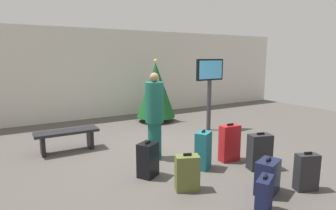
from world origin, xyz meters
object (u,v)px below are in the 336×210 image
object	(u,v)px
flight_info_kiosk	(210,80)
suitcase_4	(148,160)
suitcase_1	(306,172)
suitcase_3	(260,152)
suitcase_5	(264,196)
suitcase_2	(268,177)
suitcase_6	(203,150)
waiting_bench	(67,136)
holiday_tree	(156,90)
traveller_0	(154,114)
suitcase_7	(229,143)
suitcase_0	(187,173)

from	to	relation	value
flight_info_kiosk	suitcase_4	world-z (taller)	flight_info_kiosk
suitcase_1	suitcase_4	size ratio (longest dim) A/B	0.97
suitcase_3	suitcase_5	world-z (taller)	suitcase_3
suitcase_4	suitcase_5	distance (m)	2.03
suitcase_1	suitcase_2	size ratio (longest dim) A/B	1.11
suitcase_2	suitcase_4	world-z (taller)	suitcase_4
suitcase_2	suitcase_6	xyz separation A→B (m)	(-0.26, 1.28, 0.09)
waiting_bench	suitcase_6	size ratio (longest dim) A/B	1.81
suitcase_3	holiday_tree	bearing A→B (deg)	87.57
waiting_bench	traveller_0	xyz separation A→B (m)	(1.48, -1.37, 0.58)
holiday_tree	suitcase_7	bearing A→B (deg)	-95.54
flight_info_kiosk	traveller_0	size ratio (longest dim) A/B	1.14
holiday_tree	suitcase_6	distance (m)	4.15
traveller_0	suitcase_2	bearing A→B (deg)	-70.15
suitcase_6	suitcase_7	distance (m)	0.71
flight_info_kiosk	suitcase_1	world-z (taller)	flight_info_kiosk
suitcase_0	suitcase_3	world-z (taller)	suitcase_3
suitcase_2	traveller_0	bearing A→B (deg)	109.85
waiting_bench	suitcase_0	xyz separation A→B (m)	(1.27, -2.87, -0.07)
suitcase_1	suitcase_3	xyz separation A→B (m)	(0.02, 0.96, 0.04)
traveller_0	suitcase_1	distance (m)	2.90
waiting_bench	suitcase_6	world-z (taller)	suitcase_6
suitcase_7	suitcase_2	bearing A→B (deg)	-108.46
suitcase_1	suitcase_5	size ratio (longest dim) A/B	1.15
flight_info_kiosk	suitcase_3	xyz separation A→B (m)	(-0.97, -2.73, -1.10)
traveller_0	suitcase_6	world-z (taller)	traveller_0
suitcase_0	suitcase_3	bearing A→B (deg)	0.37
suitcase_0	suitcase_5	xyz separation A→B (m)	(0.50, -1.09, -0.03)
holiday_tree	suitcase_2	size ratio (longest dim) A/B	3.59
suitcase_1	suitcase_4	xyz separation A→B (m)	(-1.94, 1.72, 0.01)
suitcase_1	suitcase_2	distance (m)	0.66
suitcase_5	suitcase_1	bearing A→B (deg)	6.93
suitcase_2	suitcase_7	size ratio (longest dim) A/B	0.73
flight_info_kiosk	suitcase_5	world-z (taller)	flight_info_kiosk
suitcase_2	holiday_tree	bearing A→B (deg)	81.05
holiday_tree	flight_info_kiosk	xyz separation A→B (m)	(0.78, -1.77, 0.40)
suitcase_4	traveller_0	bearing A→B (deg)	54.70
suitcase_1	holiday_tree	bearing A→B (deg)	87.82
suitcase_0	suitcase_7	size ratio (longest dim) A/B	0.78
holiday_tree	traveller_0	world-z (taller)	holiday_tree
holiday_tree	suitcase_0	bearing A→B (deg)	-112.09
suitcase_2	suitcase_7	xyz separation A→B (m)	(0.45, 1.34, 0.11)
suitcase_0	holiday_tree	bearing A→B (deg)	67.91
flight_info_kiosk	suitcase_0	bearing A→B (deg)	-133.61
traveller_0	suitcase_7	xyz separation A→B (m)	(1.25, -0.88, -0.57)
holiday_tree	flight_info_kiosk	bearing A→B (deg)	-66.24
suitcase_4	waiting_bench	bearing A→B (deg)	114.62
traveller_0	holiday_tree	bearing A→B (deg)	61.69
suitcase_0	suitcase_4	size ratio (longest dim) A/B	0.94
suitcase_5	suitcase_2	bearing A→B (deg)	36.28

